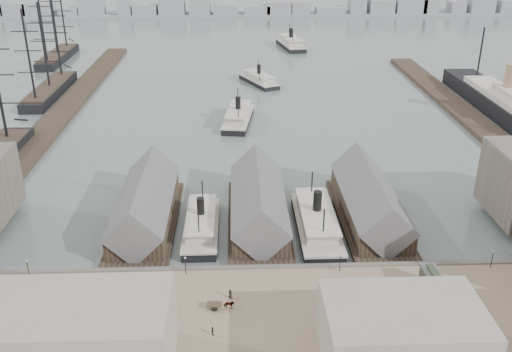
{
  "coord_description": "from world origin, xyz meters",
  "views": [
    {
      "loc": [
        -4.9,
        -100.39,
        64.74
      ],
      "look_at": [
        0.0,
        30.0,
        6.0
      ],
      "focal_mm": 40.0,
      "sensor_mm": 36.0,
      "label": 1
    }
  ],
  "objects_px": {
    "ocean_steamer": "(506,106)",
    "horse_cart_left": "(11,314)",
    "horse_cart_right": "(373,325)",
    "tram": "(436,289)",
    "horse_cart_center": "(224,305)",
    "ferry_docked_west": "(201,224)"
  },
  "relations": [
    {
      "from": "tram",
      "to": "horse_cart_left",
      "type": "xyz_separation_m",
      "value": [
        -74.93,
        -2.93,
        -1.22
      ]
    },
    {
      "from": "ferry_docked_west",
      "to": "tram",
      "type": "distance_m",
      "value": 52.64
    },
    {
      "from": "ocean_steamer",
      "to": "horse_cart_right",
      "type": "bearing_deg",
      "value": -122.46
    },
    {
      "from": "ferry_docked_west",
      "to": "horse_cart_left",
      "type": "xyz_separation_m",
      "value": [
        -31.13,
        -32.06,
        0.68
      ]
    },
    {
      "from": "horse_cart_center",
      "to": "horse_cart_right",
      "type": "relative_size",
      "value": 1.01
    },
    {
      "from": "horse_cart_left",
      "to": "horse_cart_center",
      "type": "bearing_deg",
      "value": -44.13
    },
    {
      "from": "ocean_steamer",
      "to": "horse_cart_right",
      "type": "distance_m",
      "value": 138.72
    },
    {
      "from": "tram",
      "to": "horse_cart_right",
      "type": "relative_size",
      "value": 2.35
    },
    {
      "from": "tram",
      "to": "horse_cart_center",
      "type": "bearing_deg",
      "value": -178.97
    },
    {
      "from": "ocean_steamer",
      "to": "horse_cart_left",
      "type": "distance_m",
      "value": 176.12
    },
    {
      "from": "tram",
      "to": "horse_cart_center",
      "type": "xyz_separation_m",
      "value": [
        -38.25,
        -1.68,
        -1.24
      ]
    },
    {
      "from": "horse_cart_right",
      "to": "horse_cart_center",
      "type": "bearing_deg",
      "value": 67.33
    },
    {
      "from": "ferry_docked_west",
      "to": "ocean_steamer",
      "type": "relative_size",
      "value": 0.27
    },
    {
      "from": "ferry_docked_west",
      "to": "ocean_steamer",
      "type": "xyz_separation_m",
      "value": [
        105.0,
        79.68,
        1.93
      ]
    },
    {
      "from": "horse_cart_left",
      "to": "horse_cart_center",
      "type": "xyz_separation_m",
      "value": [
        36.68,
        1.26,
        -0.03
      ]
    },
    {
      "from": "ferry_docked_west",
      "to": "horse_cart_right",
      "type": "xyz_separation_m",
      "value": [
        30.55,
        -37.36,
        0.69
      ]
    },
    {
      "from": "ferry_docked_west",
      "to": "horse_cart_center",
      "type": "xyz_separation_m",
      "value": [
        5.55,
        -30.8,
        0.66
      ]
    },
    {
      "from": "horse_cart_center",
      "to": "ferry_docked_west",
      "type": "bearing_deg",
      "value": 12.22
    },
    {
      "from": "tram",
      "to": "horse_cart_center",
      "type": "height_order",
      "value": "tram"
    },
    {
      "from": "ferry_docked_west",
      "to": "horse_cart_right",
      "type": "bearing_deg",
      "value": -50.73
    },
    {
      "from": "horse_cart_right",
      "to": "horse_cart_left",
      "type": "bearing_deg",
      "value": 77.12
    },
    {
      "from": "ocean_steamer",
      "to": "horse_cart_right",
      "type": "relative_size",
      "value": 19.8
    }
  ]
}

